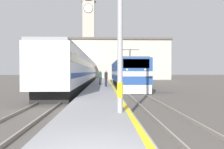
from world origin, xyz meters
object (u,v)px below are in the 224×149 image
catenary_mast (123,1)px  passenger_train (83,71)px  locomotive_train (126,74)px  person_on_platform (106,78)px  clock_tower (89,33)px  second_waiting_passenger (100,77)px

catenary_mast → passenger_train: bearing=98.6°
locomotive_train → person_on_platform: size_ratio=10.59×
person_on_platform → clock_tower: clock_tower is taller
catenary_mast → second_waiting_passenger: bearing=93.6°
locomotive_train → second_waiting_passenger: 3.46m
passenger_train → clock_tower: 31.94m
catenary_mast → clock_tower: clock_tower is taller
second_waiting_passenger → clock_tower: (-4.05, 38.85, 12.43)m
person_on_platform → second_waiting_passenger: person_on_platform is taller
clock_tower → second_waiting_passenger: bearing=-84.0°
catenary_mast → person_on_platform: (-0.50, 15.03, -3.47)m
passenger_train → catenary_mast: catenary_mast is taller
locomotive_train → clock_tower: clock_tower is taller
passenger_train → clock_tower: (-1.02, 29.74, 11.61)m
catenary_mast → person_on_platform: catenary_mast is taller
person_on_platform → locomotive_train: bearing=60.4°
second_waiting_passenger → person_on_platform: bearing=-79.1°
passenger_train → clock_tower: bearing=92.0°
second_waiting_passenger → locomotive_train: bearing=18.1°
second_waiting_passenger → clock_tower: bearing=96.0°
clock_tower → locomotive_train: bearing=-79.0°
locomotive_train → passenger_train: bearing=128.0°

